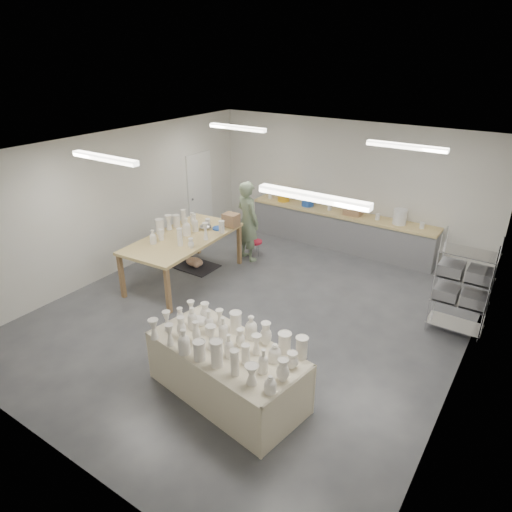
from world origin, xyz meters
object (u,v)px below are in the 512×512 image
Objects in this scene: work_table at (187,235)px; red_stool at (254,242)px; potter at (248,221)px; drying_table at (227,368)px.

work_table reaches higher than red_stool.
work_table is at bearing 90.27° from potter.
potter reaches higher than red_stool.
drying_table is at bearing -60.54° from red_stool.
work_table is at bearing 148.57° from drying_table.
work_table is 1.44× the size of potter.
work_table reaches higher than drying_table.
red_stool is (0.00, 0.27, -0.62)m from potter.
potter is at bearing 67.67° from work_table.
drying_table is at bearing 140.06° from potter.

